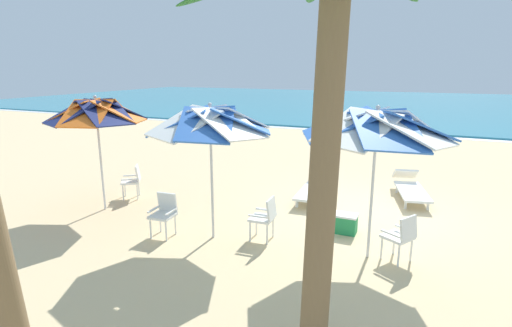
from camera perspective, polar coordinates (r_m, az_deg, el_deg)
ground_plane at (r=9.79m, az=16.35°, el=-6.75°), size 80.00×80.00×0.00m
sea at (r=39.57m, az=22.38°, el=7.87°), size 80.00×36.00×0.10m
surf_foam at (r=21.40m, az=20.72°, el=3.83°), size 80.00×0.70×0.01m
beach_umbrella_0 at (r=6.93m, az=16.93°, el=5.17°), size 2.57×2.57×2.71m
plastic_chair_0 at (r=7.40m, az=20.07°, el=-9.63°), size 0.62×0.61×0.87m
beach_umbrella_1 at (r=7.52m, az=-6.58°, el=6.00°), size 2.43×2.43×2.68m
plastic_chair_1 at (r=8.23m, az=-13.02°, el=-6.77°), size 0.47×0.50×0.87m
plastic_chair_2 at (r=7.81m, az=1.30°, el=-7.53°), size 0.49×0.46×0.87m
beach_umbrella_2 at (r=9.78m, az=-21.93°, el=6.88°), size 2.25×2.25×2.71m
plastic_chair_3 at (r=10.77m, az=-17.21°, el=-2.18°), size 0.63×0.62×0.87m
sun_lounger_0 at (r=11.04m, az=21.27°, el=-3.28°), size 1.11×2.23×0.62m
sun_lounger_1 at (r=10.43m, az=8.47°, el=-3.44°), size 0.74×2.18×0.62m
palm_tree_0 at (r=4.36m, az=9.62°, el=6.35°), size 2.95×2.84×4.51m
cooler_box at (r=8.44m, az=12.60°, el=-8.36°), size 0.50×0.34×0.40m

